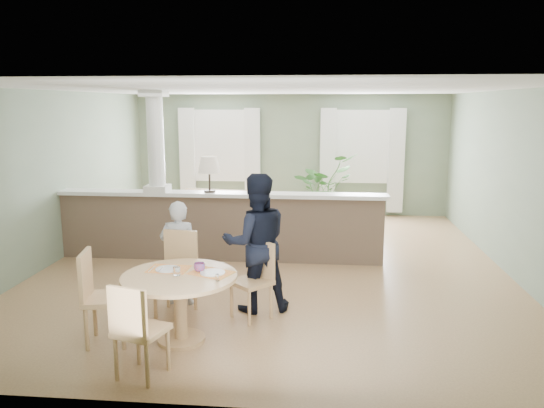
# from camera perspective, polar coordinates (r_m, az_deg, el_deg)

# --- Properties ---
(ground) EXTENTS (8.00, 8.00, 0.00)m
(ground) POSITION_cam_1_polar(r_m,az_deg,el_deg) (8.39, 0.24, -6.54)
(ground) COLOR tan
(ground) RESTS_ON ground
(room_shell) EXTENTS (7.02, 8.02, 2.71)m
(room_shell) POSITION_cam_1_polar(r_m,az_deg,el_deg) (8.67, 0.43, 6.23)
(room_shell) COLOR gray
(room_shell) RESTS_ON ground
(pony_wall) EXTENTS (5.32, 0.38, 2.70)m
(pony_wall) POSITION_cam_1_polar(r_m,az_deg,el_deg) (8.55, -6.23, -1.39)
(pony_wall) COLOR brown
(pony_wall) RESTS_ON ground
(sofa) EXTENTS (3.09, 1.49, 0.87)m
(sofa) POSITION_cam_1_polar(r_m,az_deg,el_deg) (9.80, -4.01, -1.41)
(sofa) COLOR #8D6E4D
(sofa) RESTS_ON ground
(houseplant) EXTENTS (1.73, 1.74, 1.46)m
(houseplant) POSITION_cam_1_polar(r_m,az_deg,el_deg) (11.26, 5.49, 1.69)
(houseplant) COLOR #315F26
(houseplant) RESTS_ON ground
(dining_table) EXTENTS (1.21, 1.21, 0.83)m
(dining_table) POSITION_cam_1_polar(r_m,az_deg,el_deg) (5.72, -9.82, -8.94)
(dining_table) COLOR tan
(dining_table) RESTS_ON ground
(chair_far_boy) EXTENTS (0.50, 0.50, 0.99)m
(chair_far_boy) POSITION_cam_1_polar(r_m,az_deg,el_deg) (6.52, -10.14, -6.83)
(chair_far_boy) COLOR tan
(chair_far_boy) RESTS_ON ground
(chair_far_man) EXTENTS (0.58, 0.58, 0.90)m
(chair_far_man) POSITION_cam_1_polar(r_m,az_deg,el_deg) (6.30, -1.75, -7.74)
(chair_far_man) COLOR tan
(chair_far_man) RESTS_ON ground
(chair_near) EXTENTS (0.52, 0.52, 0.92)m
(chair_near) POSITION_cam_1_polar(r_m,az_deg,el_deg) (5.06, -14.40, -12.72)
(chair_near) COLOR tan
(chair_near) RESTS_ON ground
(chair_side) EXTENTS (0.53, 0.53, 1.00)m
(chair_side) POSITION_cam_1_polar(r_m,az_deg,el_deg) (5.89, -18.11, -9.07)
(chair_side) COLOR tan
(chair_side) RESTS_ON ground
(child_person) EXTENTS (0.50, 0.34, 1.32)m
(child_person) POSITION_cam_1_polar(r_m,az_deg,el_deg) (6.74, -9.96, -5.20)
(child_person) COLOR #A8A8AD
(child_person) RESTS_ON ground
(man_person) EXTENTS (0.97, 0.85, 1.69)m
(man_person) POSITION_cam_1_polar(r_m,az_deg,el_deg) (6.40, -1.71, -4.19)
(man_person) COLOR black
(man_person) RESTS_ON ground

